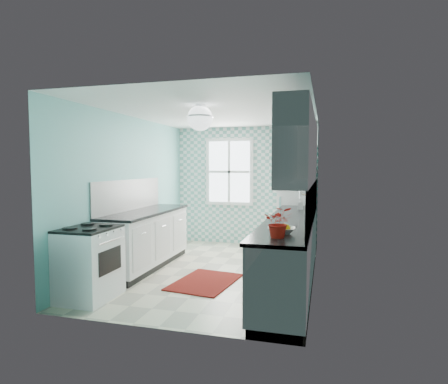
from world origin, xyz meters
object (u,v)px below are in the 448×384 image
(microwave, at_px, (297,159))
(fruit_bowl, at_px, (282,230))
(ceiling_light, at_px, (200,118))
(stove, at_px, (90,262))
(potted_plant, at_px, (279,222))
(sink, at_px, (297,211))
(fridge, at_px, (297,210))

(microwave, bearing_deg, fruit_bowl, 93.93)
(ceiling_light, xyz_separation_m, stove, (-1.20, -0.81, -1.86))
(ceiling_light, bearing_deg, potted_plant, -40.96)
(ceiling_light, relative_size, microwave, 0.56)
(sink, distance_m, potted_plant, 2.53)
(fruit_bowl, relative_size, microwave, 0.48)
(stove, height_order, microwave, microwave)
(sink, xyz_separation_m, potted_plant, (-0.00, -2.52, 0.17))
(fridge, xyz_separation_m, potted_plant, (0.09, -3.66, 0.29))
(stove, distance_m, sink, 3.35)
(potted_plant, bearing_deg, microwave, 91.41)
(sink, height_order, microwave, microwave)
(fridge, relative_size, microwave, 2.64)
(potted_plant, xyz_separation_m, microwave, (-0.09, 3.66, 0.70))
(stove, bearing_deg, microwave, 57.40)
(ceiling_light, distance_m, potted_plant, 2.00)
(fruit_bowl, distance_m, microwave, 3.50)
(potted_plant, bearing_deg, stove, 174.52)
(fridge, relative_size, sink, 3.07)
(sink, bearing_deg, microwave, 94.82)
(stove, bearing_deg, sink, 45.03)
(fruit_bowl, bearing_deg, ceiling_light, 146.68)
(fridge, bearing_deg, microwave, 52.93)
(ceiling_light, bearing_deg, microwave, 67.00)
(ceiling_light, bearing_deg, fridge, 67.01)
(sink, height_order, potted_plant, sink)
(stove, height_order, fruit_bowl, fruit_bowl)
(fruit_bowl, relative_size, potted_plant, 0.92)
(microwave, bearing_deg, stove, 58.45)
(fridge, relative_size, potted_plant, 5.01)
(fridge, distance_m, microwave, 0.99)
(sink, relative_size, potted_plant, 1.63)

